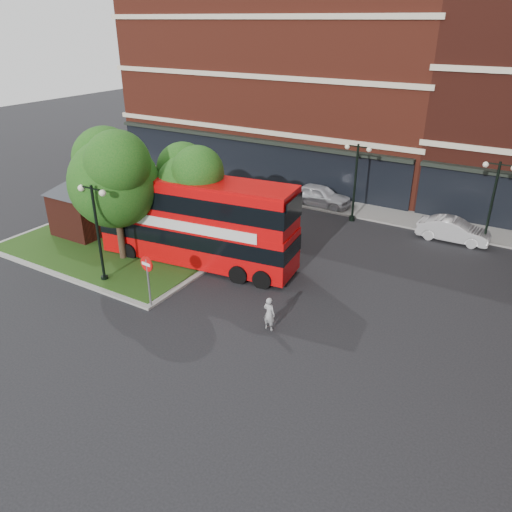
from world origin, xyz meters
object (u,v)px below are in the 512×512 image
Objects in this scene: car_silver at (320,195)px; woman at (269,314)px; car_white at (453,230)px; bus at (196,216)px.

woman is at bearing -162.85° from car_silver.
car_white is (4.61, 13.72, -0.09)m from woman.
bus is at bearing 131.31° from car_white.
car_white is at bearing -99.15° from car_silver.
car_silver is at bearing 74.00° from bus.
bus is 2.47× the size of car_silver.
car_silver is at bearing -67.05° from woman.
woman is 0.34× the size of car_silver.
bus reaches higher than woman.
woman is (6.48, -3.61, -1.92)m from bus.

